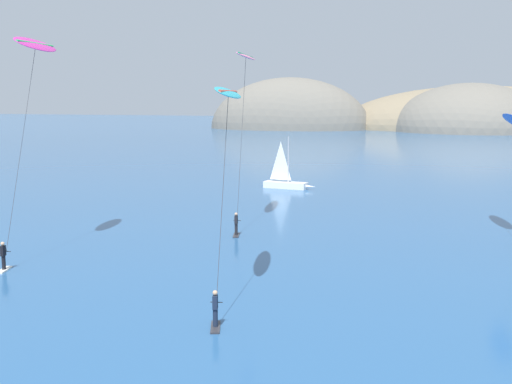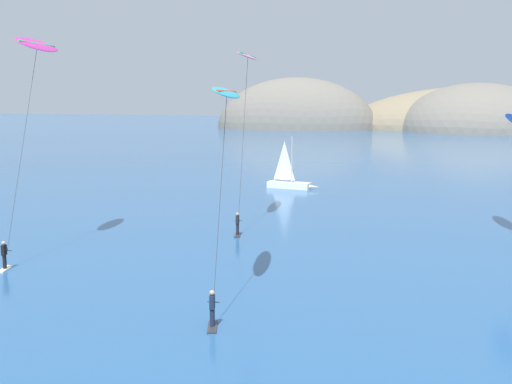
{
  "view_description": "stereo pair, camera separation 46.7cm",
  "coord_description": "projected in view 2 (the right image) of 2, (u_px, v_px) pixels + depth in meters",
  "views": [
    {
      "loc": [
        11.13,
        -6.59,
        10.08
      ],
      "look_at": [
        1.25,
        29.83,
        4.39
      ],
      "focal_mm": 45.0,
      "sensor_mm": 36.0,
      "label": 1
    },
    {
      "loc": [
        11.58,
        -6.47,
        10.08
      ],
      "look_at": [
        1.25,
        29.83,
        4.39
      ],
      "focal_mm": 45.0,
      "sensor_mm": 36.0,
      "label": 2
    }
  ],
  "objects": [
    {
      "name": "kitesurfer_pink",
      "position": [
        247.0,
        70.0,
        48.52
      ],
      "size": [
        1.78,
        8.16,
        13.36
      ],
      "color": "#2D2D33",
      "rests_on": "ground"
    },
    {
      "name": "kitesurfer_magenta",
      "position": [
        35.0,
        60.0,
        40.19
      ],
      "size": [
        1.99,
        8.27,
        13.78
      ],
      "color": "silver",
      "rests_on": "ground"
    },
    {
      "name": "sailboat_near",
      "position": [
        292.0,
        183.0,
        70.12
      ],
      "size": [
        5.97,
        2.19,
        5.7
      ],
      "color": "white",
      "rests_on": "ground"
    },
    {
      "name": "headland_island",
      "position": [
        439.0,
        130.0,
        190.67
      ],
      "size": [
        123.22,
        54.31,
        31.16
      ],
      "color": "slate",
      "rests_on": "ground"
    },
    {
      "name": "kitesurfer_cyan",
      "position": [
        226.0,
        110.0,
        30.84
      ],
      "size": [
        2.24,
        8.36,
        10.58
      ],
      "color": "#2D2D33",
      "rests_on": "ground"
    }
  ]
}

